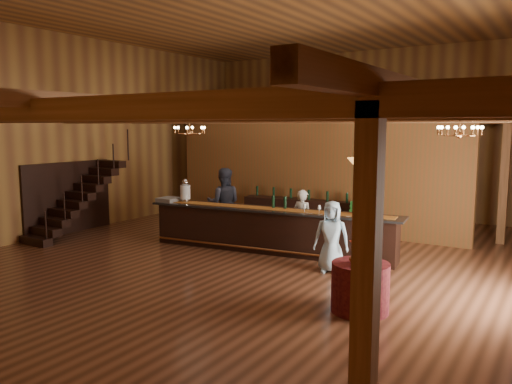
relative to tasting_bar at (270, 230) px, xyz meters
The scene contains 26 objects.
floor 0.79m from the tasting_bar, 83.56° to the right, with size 14.00×14.00×0.00m, color brown.
ceiling 5.00m from the tasting_bar, 83.56° to the right, with size 14.00×14.00×0.00m, color #AB7136.
wall_back 6.79m from the tasting_bar, 89.41° to the left, with size 12.00×0.10×5.50m, color olive.
wall_left 6.36m from the tasting_bar, behind, with size 0.10×14.00×5.50m, color olive.
beam_grid 2.71m from the tasting_bar, 50.53° to the right, with size 11.90×13.90×0.39m.
support_posts 1.53m from the tasting_bar, 86.51° to the right, with size 9.20×10.20×3.20m.
partition_wall 3.12m from the tasting_bar, 98.47° to the left, with size 9.00×0.18×3.10m, color brown.
staircase 5.56m from the tasting_bar, 166.15° to the right, with size 1.00×2.80×2.00m.
backroom_boxes 4.92m from the tasting_bar, 92.64° to the left, with size 4.10×0.60×1.10m.
tasting_bar is the anchor object (origin of this frame).
beverage_dispenser 2.54m from the tasting_bar, behind, with size 0.26×0.26×0.60m.
glass_rack_tray 2.91m from the tasting_bar, behind, with size 0.50×0.50×0.10m, color gray.
raffle_drum 2.41m from the tasting_bar, ahead, with size 0.34×0.24×0.30m.
bar_bottle_0 0.67m from the tasting_bar, 84.51° to the left, with size 0.07×0.07×0.30m, color black.
bar_bottle_1 0.75m from the tasting_bar, 27.49° to the left, with size 0.07×0.07×0.30m, color black.
backbar_shelf 2.62m from the tasting_bar, 101.97° to the left, with size 3.28×0.51×0.92m, color black.
round_table 4.11m from the tasting_bar, 38.39° to the right, with size 0.93×0.93×0.81m, color maroon.
chandelier_left 3.16m from the tasting_bar, 167.34° to the right, with size 0.80×0.80×0.45m.
chandelier_right 4.80m from the tasting_bar, ahead, with size 0.80×0.80×0.44m.
pendant_lamp 4.51m from the tasting_bar, 38.39° to the right, with size 0.52×0.52×0.90m.
bartender 0.86m from the tasting_bar, 50.34° to the left, with size 0.54×0.35×1.47m, color silver.
staff_second 1.98m from the tasting_bar, 160.87° to the left, with size 0.92×0.72×1.89m, color #2D303F.
guest 2.06m from the tasting_bar, 21.33° to the right, with size 0.73×0.47×1.48m, color #A7CCE6.
floor_plant 2.66m from the tasting_bar, 62.56° to the left, with size 0.61×0.50×1.12m, color #184C16.
table_flowers 4.30m from the tasting_bar, 38.71° to the right, with size 0.48×0.42×0.53m, color #AD3424.
table_vase 4.10m from the tasting_bar, 39.90° to the right, with size 0.14×0.14×0.28m, color #AA693B.
Camera 1 is at (5.90, -9.45, 3.00)m, focal length 35.00 mm.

